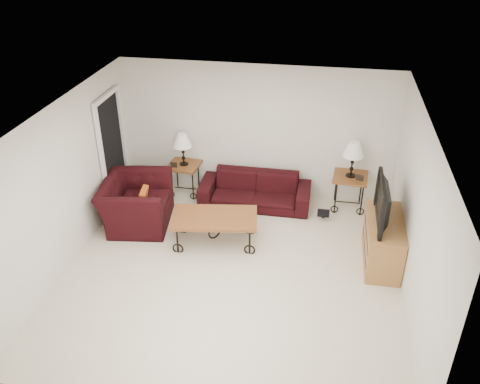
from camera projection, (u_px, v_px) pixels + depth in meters
name	position (u px, v px, depth m)	size (l,w,h in m)	color
ground	(232.00, 271.00, 7.65)	(5.00, 5.00, 0.00)	silver
wall_back	(257.00, 132.00, 9.16)	(5.00, 0.02, 2.50)	silver
wall_front	(182.00, 331.00, 4.90)	(5.00, 0.02, 2.50)	silver
wall_left	(65.00, 186.00, 7.41)	(0.02, 5.00, 2.50)	silver
wall_right	(417.00, 218.00, 6.65)	(0.02, 5.00, 2.50)	silver
ceiling	(230.00, 117.00, 6.41)	(5.00, 5.00, 0.00)	white
doorway	(113.00, 153.00, 8.93)	(0.08, 0.94, 2.04)	black
sofa	(255.00, 190.00, 9.22)	(2.01, 0.79, 0.59)	black
side_table_left	(185.00, 179.00, 9.58)	(0.56, 0.56, 0.62)	brown
side_table_right	(349.00, 192.00, 9.10)	(0.60, 0.60, 0.66)	brown
lamp_left	(183.00, 149.00, 9.27)	(0.35, 0.35, 0.62)	black
lamp_right	(353.00, 159.00, 8.78)	(0.37, 0.37, 0.66)	black
photo_frame_left	(174.00, 165.00, 9.30)	(0.12, 0.02, 0.10)	black
photo_frame_right	(360.00, 178.00, 8.76)	(0.13, 0.02, 0.11)	black
coffee_table	(215.00, 230.00, 8.18)	(1.37, 0.74, 0.51)	brown
armchair	(136.00, 203.00, 8.63)	(1.25, 1.09, 0.81)	black
throw_pillow	(143.00, 199.00, 8.50)	(0.37, 0.10, 0.37)	#B65217
tv_stand	(383.00, 242.00, 7.70)	(0.51, 1.23, 0.74)	#A1703B
television	(388.00, 203.00, 7.36)	(1.10, 0.14, 0.63)	black
backpack	(324.00, 208.00, 8.85)	(0.32, 0.25, 0.42)	black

